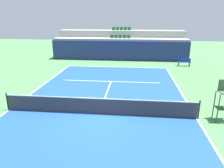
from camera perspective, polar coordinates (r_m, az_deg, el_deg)
The scene contains 15 objects.
ground_plane at distance 12.19m, azimuth -3.61°, elevation -8.16°, with size 80.00×80.00×0.00m, color #4C8C4C.
court_surface at distance 12.19m, azimuth -3.61°, elevation -8.14°, with size 11.00×24.00×0.01m, color #1E4C99.
baseline_far at distance 23.44m, azimuth 1.25°, elevation 4.65°, with size 11.00×0.10×0.00m, color white.
sideline_left at distance 14.11m, azimuth -26.14°, elevation -6.28°, with size 0.10×24.00×0.00m, color white.
sideline_right at distance 12.54m, azimuth 22.08°, elevation -8.70°, with size 0.10×24.00×0.00m, color white.
service_line_far at distance 18.10m, azimuth -0.25°, elevation 0.69°, with size 8.26×0.10×0.00m, color white.
centre_service_line at distance 15.09m, azimuth -1.60°, elevation -2.85°, with size 0.10×6.40×0.00m, color white.
back_wall at distance 26.94m, azimuth 1.97°, elevation 9.00°, with size 17.40×0.30×2.46m, color navy.
stands_tier_lower at distance 28.26m, azimuth 2.18°, elevation 9.63°, with size 17.40×2.40×2.68m, color #9E9E99.
stands_tier_upper at distance 30.57m, azimuth 2.51°, elevation 11.08°, with size 17.40×2.40×3.57m, color #9E9E99.
seating_row_lower at distance 28.18m, azimuth 2.22°, elevation 12.61°, with size 2.64×0.44×0.44m.
seating_row_upper at distance 30.51m, azimuth 2.57°, elevation 14.67°, with size 2.64×0.44×0.44m.
tennis_net at distance 11.98m, azimuth -3.66°, elevation -5.97°, with size 11.08×0.08×1.07m.
umpire_chair at distance 12.56m, azimuth 28.12°, elevation -3.66°, with size 0.76×0.66×2.20m.
player_bench at distance 25.30m, azimuth 19.02°, elevation 5.81°, with size 1.50×0.40×0.85m.
Camera 1 is at (1.92, -10.80, 5.32)m, focal length 33.60 mm.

